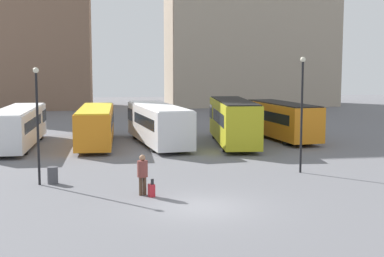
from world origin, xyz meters
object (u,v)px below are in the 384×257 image
(lamp_post_1, at_px, (302,106))
(trash_bin, at_px, (53,175))
(bus_0, at_px, (18,126))
(bus_1, at_px, (96,124))
(traveler, at_px, (142,171))
(suitcase, at_px, (152,190))
(bus_2, at_px, (158,123))
(bus_4, at_px, (282,119))
(lamp_post_0, at_px, (37,117))
(bus_3, at_px, (233,120))

(lamp_post_1, distance_m, trash_bin, 13.54)
(bus_0, relative_size, bus_1, 1.09)
(traveler, bearing_deg, suitcase, -151.06)
(bus_2, distance_m, bus_4, 10.04)
(bus_4, xyz_separation_m, trash_bin, (-16.48, -13.61, -1.17))
(lamp_post_0, xyz_separation_m, trash_bin, (0.62, 0.13, -2.95))
(bus_4, distance_m, traveler, 20.71)
(suitcase, bearing_deg, lamp_post_0, 41.17)
(suitcase, relative_size, lamp_post_1, 0.13)
(traveler, distance_m, suitcase, 0.96)
(bus_1, height_order, suitcase, bus_1)
(bus_0, xyz_separation_m, bus_3, (15.60, -1.48, 0.27))
(bus_0, relative_size, bus_2, 1.05)
(bus_1, xyz_separation_m, bus_3, (10.05, -1.41, 0.28))
(traveler, xyz_separation_m, lamp_post_0, (-4.85, 2.95, 2.27))
(lamp_post_0, relative_size, trash_bin, 6.76)
(lamp_post_1, bearing_deg, bus_2, 119.14)
(bus_1, relative_size, bus_4, 1.13)
(bus_1, xyz_separation_m, suitcase, (2.63, -16.50, -1.22))
(traveler, height_order, trash_bin, traveler)
(bus_0, distance_m, bus_3, 15.67)
(bus_4, bearing_deg, lamp_post_1, 159.99)
(bus_3, height_order, lamp_post_0, lamp_post_0)
(bus_4, bearing_deg, trash_bin, 124.05)
(suitcase, bearing_deg, trash_bin, 36.71)
(lamp_post_1, bearing_deg, bus_3, 95.78)
(lamp_post_0, height_order, lamp_post_1, lamp_post_1)
(suitcase, distance_m, trash_bin, 5.75)
(lamp_post_1, bearing_deg, trash_bin, -177.07)
(traveler, bearing_deg, lamp_post_0, 42.28)
(bus_2, bearing_deg, lamp_post_1, -157.99)
(lamp_post_0, bearing_deg, bus_0, 102.58)
(bus_0, distance_m, bus_1, 5.55)
(bus_0, height_order, bus_3, bus_3)
(bus_3, xyz_separation_m, lamp_post_1, (1.11, -10.98, 1.87))
(bus_4, relative_size, suitcase, 11.62)
(bus_3, height_order, trash_bin, bus_3)
(bus_4, bearing_deg, lamp_post_0, 123.29)
(bus_0, relative_size, bus_3, 1.10)
(bus_1, height_order, bus_4, bus_4)
(bus_2, bearing_deg, bus_4, -91.18)
(bus_3, distance_m, traveler, 16.68)
(bus_0, bearing_deg, bus_4, -87.40)
(bus_0, height_order, trash_bin, bus_0)
(lamp_post_1, bearing_deg, bus_4, 75.50)
(bus_2, bearing_deg, bus_1, 76.74)
(bus_1, distance_m, lamp_post_1, 16.81)
(bus_2, relative_size, bus_3, 1.05)
(bus_2, distance_m, bus_3, 5.60)
(bus_2, xyz_separation_m, suitcase, (-1.90, -16.02, -1.31))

